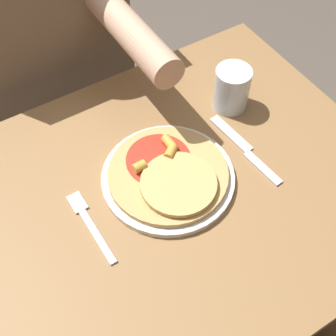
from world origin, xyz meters
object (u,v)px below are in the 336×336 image
Objects in this scene: fork at (89,222)px; person_diner at (52,57)px; dining_table at (168,229)px; knife at (246,150)px; pizza at (170,174)px; plate at (168,178)px; drinking_glass at (232,89)px.

person_diner reaches higher than fork.
knife is (0.20, 0.00, 0.15)m from dining_table.
dining_table is at bearing -127.67° from pizza.
fork is (-0.18, -0.01, -0.00)m from plate.
plate reaches higher than knife.
dining_table is 0.55m from person_diner.
knife reaches higher than dining_table.
dining_table is 0.34m from drinking_glass.
person_diner is (-0.22, 0.53, -0.03)m from knife.
person_diner is at bearing 112.61° from knife.
plate is at bearing -85.37° from person_diner.
plate reaches higher than fork.
drinking_glass is at bearing -56.08° from person_diner.
plate is at bearing 172.55° from knife.
fork is (-0.16, 0.02, 0.15)m from dining_table.
plate is 1.11× the size of pizza.
dining_table is at bearing -151.77° from drinking_glass.
dining_table is 3.41× the size of plate.
fork is at bearing 172.20° from dining_table.
person_diner is at bearing 94.63° from plate.
dining_table is 0.16m from plate.
fork is at bearing 177.22° from knife.
person_diner is (-0.04, 0.52, -0.05)m from pizza.
fork is at bearing -178.06° from plate.
plate is 1.22× the size of knife.
knife is (0.18, -0.02, -0.00)m from plate.
plate is at bearing 93.94° from pizza.
plate is 0.22× the size of person_diner.
pizza is at bearing 52.33° from dining_table.
plate is 0.26m from drinking_glass.
pizza is 0.19× the size of person_diner.
knife is (0.18, -0.02, -0.02)m from pizza.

